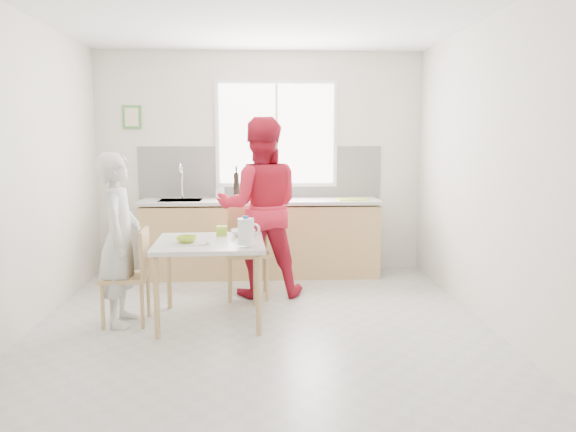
% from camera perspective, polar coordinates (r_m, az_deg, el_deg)
% --- Properties ---
extents(ground, '(4.50, 4.50, 0.00)m').
position_cam_1_polar(ground, '(5.00, -2.68, -11.29)').
color(ground, '#B7B7B2').
rests_on(ground, ground).
extents(room_shell, '(4.50, 4.50, 4.50)m').
position_cam_1_polar(room_shell, '(4.73, -2.80, 7.91)').
color(room_shell, silver).
rests_on(room_shell, ground).
extents(window, '(1.50, 0.06, 1.30)m').
position_cam_1_polar(window, '(6.96, -1.18, 8.34)').
color(window, white).
rests_on(window, room_shell).
extents(backsplash, '(3.00, 0.02, 0.65)m').
position_cam_1_polar(backsplash, '(6.98, -2.82, 4.42)').
color(backsplash, white).
rests_on(backsplash, room_shell).
extents(picture_frame, '(0.22, 0.03, 0.28)m').
position_cam_1_polar(picture_frame, '(7.13, -15.59, 9.65)').
color(picture_frame, '#489544').
rests_on(picture_frame, room_shell).
extents(kitchen_counter, '(2.84, 0.64, 1.37)m').
position_cam_1_polar(kitchen_counter, '(6.79, -2.80, -2.53)').
color(kitchen_counter, tan).
rests_on(kitchen_counter, ground).
extents(dining_table, '(0.99, 0.99, 0.74)m').
position_cam_1_polar(dining_table, '(5.07, -7.94, -3.38)').
color(dining_table, silver).
rests_on(dining_table, ground).
extents(chair_left, '(0.41, 0.41, 0.85)m').
position_cam_1_polar(chair_left, '(5.19, -15.52, -5.51)').
color(chair_left, tan).
rests_on(chair_left, ground).
extents(chair_far, '(0.45, 0.45, 0.94)m').
position_cam_1_polar(chair_far, '(5.90, -4.12, -3.13)').
color(chair_far, tan).
rests_on(chair_far, ground).
extents(person_white, '(0.39, 0.57, 1.52)m').
position_cam_1_polar(person_white, '(5.15, -16.73, -2.30)').
color(person_white, silver).
rests_on(person_white, ground).
extents(person_red, '(0.93, 0.74, 1.86)m').
position_cam_1_polar(person_red, '(5.84, -2.85, 0.87)').
color(person_red, red).
rests_on(person_red, ground).
extents(bowl_green, '(0.19, 0.19, 0.06)m').
position_cam_1_polar(bowl_green, '(5.01, -10.28, -2.34)').
color(bowl_green, '#A7C82E').
rests_on(bowl_green, dining_table).
extents(bowl_white, '(0.24, 0.24, 0.06)m').
position_cam_1_polar(bowl_white, '(5.29, -4.58, -1.71)').
color(bowl_white, white).
rests_on(bowl_white, dining_table).
extents(milk_jug, '(0.19, 0.14, 0.24)m').
position_cam_1_polar(milk_jug, '(4.75, -4.25, -1.54)').
color(milk_jug, white).
rests_on(milk_jug, dining_table).
extents(green_box, '(0.10, 0.10, 0.09)m').
position_cam_1_polar(green_box, '(5.32, -6.74, -1.51)').
color(green_box, '#99C62D').
rests_on(green_box, dining_table).
extents(spoon, '(0.15, 0.07, 0.01)m').
position_cam_1_polar(spoon, '(4.84, -9.04, -2.89)').
color(spoon, '#A5A5AA').
rests_on(spoon, dining_table).
extents(cutting_board, '(0.37, 0.27, 0.01)m').
position_cam_1_polar(cutting_board, '(6.73, 6.55, 1.70)').
color(cutting_board, '#A5D330').
rests_on(cutting_board, kitchen_counter).
extents(wine_bottle_a, '(0.07, 0.07, 0.32)m').
position_cam_1_polar(wine_bottle_a, '(6.77, -5.26, 3.07)').
color(wine_bottle_a, black).
rests_on(wine_bottle_a, kitchen_counter).
extents(wine_bottle_b, '(0.07, 0.07, 0.30)m').
position_cam_1_polar(wine_bottle_b, '(6.88, -2.16, 3.08)').
color(wine_bottle_b, black).
rests_on(wine_bottle_b, kitchen_counter).
extents(jar_amber, '(0.06, 0.06, 0.16)m').
position_cam_1_polar(jar_amber, '(6.72, -2.63, 2.37)').
color(jar_amber, olive).
rests_on(jar_amber, kitchen_counter).
extents(soap_bottle, '(0.11, 0.11, 0.20)m').
position_cam_1_polar(soap_bottle, '(6.90, -6.91, 2.62)').
color(soap_bottle, '#999999').
rests_on(soap_bottle, kitchen_counter).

